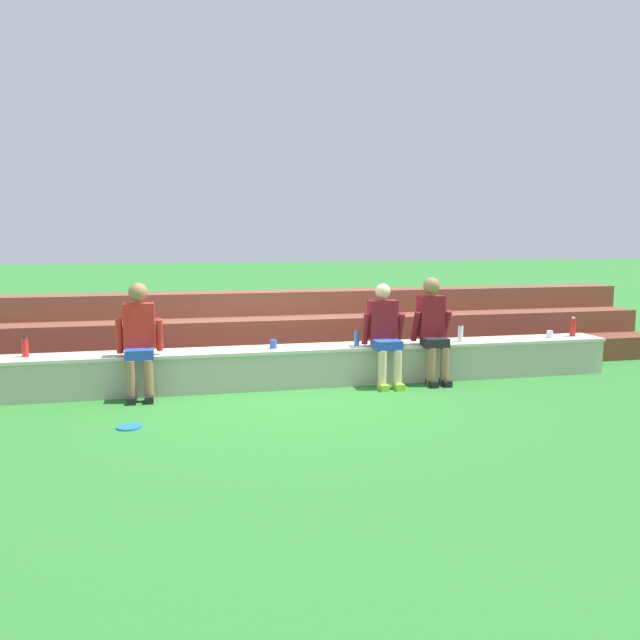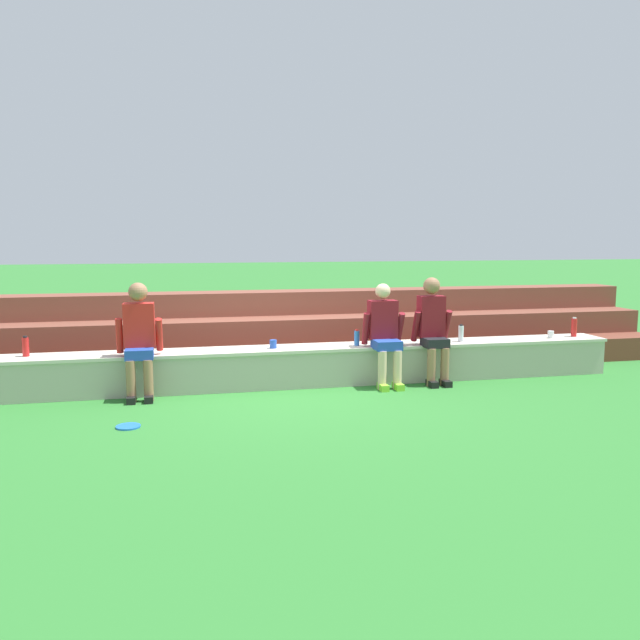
% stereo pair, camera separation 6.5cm
% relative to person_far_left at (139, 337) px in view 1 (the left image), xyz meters
% --- Properties ---
extents(ground_plane, '(80.00, 80.00, 0.00)m').
position_rel_person_far_left_xyz_m(ground_plane, '(1.85, -0.01, -0.74)').
color(ground_plane, '#2D752D').
extents(stone_seating_wall, '(8.94, 0.56, 0.50)m').
position_rel_person_far_left_xyz_m(stone_seating_wall, '(1.85, 0.25, -0.48)').
color(stone_seating_wall, '#B7AF9E').
rests_on(stone_seating_wall, ground).
extents(brick_bleachers, '(12.05, 1.72, 1.07)m').
position_rel_person_far_left_xyz_m(brick_bleachers, '(1.85, 1.79, -0.33)').
color(brick_bleachers, brown).
rests_on(brick_bleachers, ground).
extents(person_far_left, '(0.54, 0.54, 1.38)m').
position_rel_person_far_left_xyz_m(person_far_left, '(0.00, 0.00, 0.00)').
color(person_far_left, '#996B4C').
rests_on(person_far_left, ground).
extents(person_left_of_center, '(0.55, 0.57, 1.32)m').
position_rel_person_far_left_xyz_m(person_left_of_center, '(3.05, -0.02, -0.04)').
color(person_left_of_center, beige).
rests_on(person_left_of_center, ground).
extents(person_center, '(0.52, 0.54, 1.39)m').
position_rel_person_far_left_xyz_m(person_center, '(3.72, -0.00, 0.00)').
color(person_center, '#996B4C').
rests_on(person_center, ground).
extents(water_bottle_mid_right, '(0.07, 0.07, 0.22)m').
position_rel_person_far_left_xyz_m(water_bottle_mid_right, '(2.74, 0.20, -0.14)').
color(water_bottle_mid_right, blue).
rests_on(water_bottle_mid_right, stone_seating_wall).
extents(water_bottle_center_gap, '(0.07, 0.07, 0.24)m').
position_rel_person_far_left_xyz_m(water_bottle_center_gap, '(4.22, 0.20, -0.13)').
color(water_bottle_center_gap, silver).
rests_on(water_bottle_center_gap, stone_seating_wall).
extents(water_bottle_near_right, '(0.08, 0.08, 0.25)m').
position_rel_person_far_left_xyz_m(water_bottle_near_right, '(-1.33, 0.31, -0.13)').
color(water_bottle_near_right, red).
rests_on(water_bottle_near_right, stone_seating_wall).
extents(water_bottle_mid_left, '(0.08, 0.08, 0.28)m').
position_rel_person_far_left_xyz_m(water_bottle_mid_left, '(5.99, 0.27, -0.11)').
color(water_bottle_mid_left, red).
rests_on(water_bottle_mid_left, stone_seating_wall).
extents(plastic_cup_middle, '(0.09, 0.09, 0.11)m').
position_rel_person_far_left_xyz_m(plastic_cup_middle, '(1.64, 0.23, -0.19)').
color(plastic_cup_middle, blue).
rests_on(plastic_cup_middle, stone_seating_wall).
extents(plastic_cup_right_end, '(0.08, 0.08, 0.10)m').
position_rel_person_far_left_xyz_m(plastic_cup_right_end, '(5.58, 0.21, -0.19)').
color(plastic_cup_right_end, white).
rests_on(plastic_cup_right_end, stone_seating_wall).
extents(frisbee, '(0.24, 0.24, 0.02)m').
position_rel_person_far_left_xyz_m(frisbee, '(-0.07, -1.24, -0.74)').
color(frisbee, blue).
rests_on(frisbee, ground).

